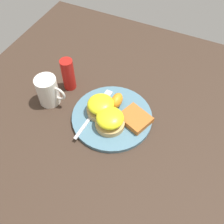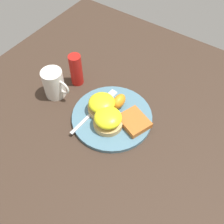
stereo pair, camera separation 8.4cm
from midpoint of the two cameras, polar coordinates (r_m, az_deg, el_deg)
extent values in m
plane|color=#38281E|center=(0.87, -2.77, -1.55)|extent=(1.10, 1.10, 0.00)
cylinder|color=slate|center=(0.86, -2.79, -1.28)|extent=(0.26, 0.26, 0.01)
cylinder|color=tan|center=(0.86, -5.23, 0.27)|extent=(0.09, 0.09, 0.02)
ellipsoid|color=yellow|center=(0.84, -5.38, 1.49)|extent=(0.09, 0.09, 0.04)
cylinder|color=tan|center=(0.83, -3.36, -2.70)|extent=(0.09, 0.09, 0.02)
ellipsoid|color=yellow|center=(0.80, -3.45, -1.51)|extent=(0.09, 0.09, 0.04)
cube|color=#B66227|center=(0.84, 2.20, -1.60)|extent=(0.11, 0.11, 0.02)
ellipsoid|color=orange|center=(0.87, -1.73, 2.32)|extent=(0.04, 0.06, 0.04)
cube|color=silver|center=(0.84, -8.75, -3.01)|extent=(0.02, 0.12, 0.00)
cube|color=silver|center=(0.91, -3.81, 3.46)|extent=(0.03, 0.05, 0.00)
cylinder|color=silver|center=(0.91, -16.41, 4.31)|extent=(0.07, 0.07, 0.10)
torus|color=silver|center=(0.89, -14.32, 3.72)|extent=(0.05, 0.01, 0.05)
cylinder|color=#B21914|center=(0.94, -12.09, 7.86)|extent=(0.04, 0.04, 0.12)
camera|label=1|loc=(0.04, -92.87, -3.71)|focal=42.00mm
camera|label=2|loc=(0.04, 87.13, 3.71)|focal=42.00mm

